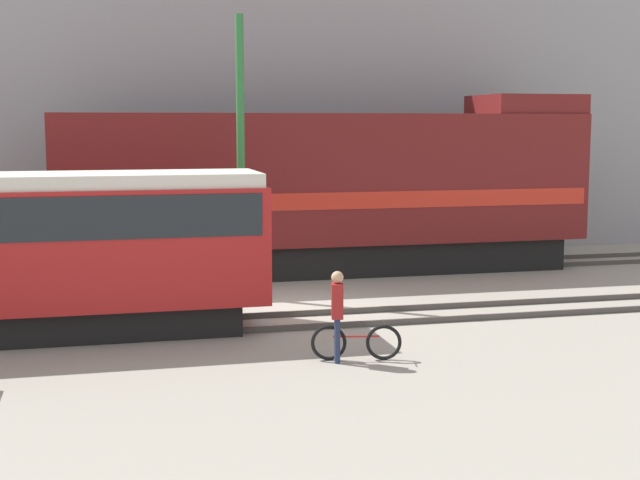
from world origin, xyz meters
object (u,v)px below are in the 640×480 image
(bicycle, at_px, (356,342))
(utility_pole_left, at_px, (241,159))
(freight_locomotive, at_px, (330,190))
(streetcar, at_px, (28,245))
(person, at_px, (337,307))

(bicycle, bearing_deg, utility_pole_left, 100.15)
(bicycle, xyz_separation_m, utility_pole_left, (-1.21, 6.77, 3.34))
(bicycle, bearing_deg, freight_locomotive, 78.60)
(freight_locomotive, distance_m, utility_pole_left, 4.79)
(freight_locomotive, bearing_deg, streetcar, -141.35)
(person, bearing_deg, streetcar, 149.47)
(person, bearing_deg, bicycle, 8.78)
(freight_locomotive, height_order, streetcar, freight_locomotive)
(utility_pole_left, bearing_deg, freight_locomotive, 45.80)
(streetcar, height_order, utility_pole_left, utility_pole_left)
(bicycle, bearing_deg, person, -171.22)
(freight_locomotive, distance_m, person, 10.56)
(bicycle, relative_size, person, 0.98)
(bicycle, distance_m, utility_pole_left, 7.64)
(utility_pole_left, bearing_deg, streetcar, -146.80)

